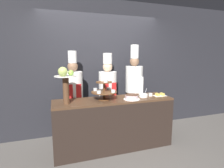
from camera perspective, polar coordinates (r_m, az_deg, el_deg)
The scene contains 12 objects.
ground_plane at distance 3.17m, azimuth 2.33°, elevation -22.10°, with size 14.00×14.00×0.00m, color #5B5651.
wall_back at distance 3.78m, azimuth -3.46°, elevation 5.39°, with size 10.00×0.06×2.80m.
buffet_counter at distance 3.21m, azimuth 0.57°, elevation -12.72°, with size 2.08×0.56×0.90m.
tiered_stand at distance 2.99m, azimuth -2.60°, elevation -1.94°, with size 0.44×0.44×0.35m.
fruit_pedestal at distance 2.77m, azimuth -15.08°, elevation 1.15°, with size 0.34×0.34×0.58m.
cake_round at distance 3.05m, azimuth 6.44°, elevation -4.26°, with size 0.28×0.28×0.09m.
cup_white at distance 3.36m, azimuth 12.44°, elevation -3.41°, with size 0.07×0.07×0.05m.
cake_square_tray at distance 3.42m, azimuth 15.34°, elevation -3.43°, with size 0.24×0.14×0.05m.
serving_bowl_near at distance 3.26m, azimuth 10.18°, elevation -3.69°, with size 0.16×0.16×0.16m.
chef_left at distance 3.37m, azimuth -12.42°, elevation -3.07°, with size 0.35×0.35×1.74m.
chef_center_left at distance 3.50m, azimuth -1.42°, elevation -2.48°, with size 0.35×0.35×1.70m.
chef_center_right at distance 3.69m, azimuth 7.17°, elevation -0.80°, with size 0.35×0.35×1.87m.
Camera 1 is at (-0.96, -2.54, 1.65)m, focal length 28.00 mm.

